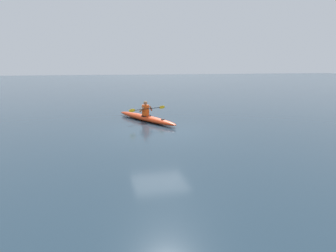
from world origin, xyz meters
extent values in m
plane|color=#233847|center=(0.00, 0.00, 0.00)|extent=(160.00, 160.00, 0.00)
ellipsoid|color=red|center=(0.13, -2.74, 0.15)|extent=(2.63, 4.87, 0.31)
torus|color=black|center=(0.11, -2.69, 0.29)|extent=(0.71, 0.71, 0.04)
cylinder|color=black|center=(-0.49, -1.36, 0.30)|extent=(0.18, 0.18, 0.02)
cylinder|color=#E04C14|center=(0.13, -2.74, 0.58)|extent=(0.39, 0.39, 0.55)
sphere|color=#936B4C|center=(0.13, -2.74, 0.97)|extent=(0.21, 0.21, 0.21)
cylinder|color=black|center=(0.05, -2.56, 0.68)|extent=(1.78, 0.83, 0.03)
ellipsoid|color=gold|center=(-0.83, -2.96, 0.68)|extent=(0.38, 0.20, 0.17)
ellipsoid|color=gold|center=(0.93, -2.16, 0.68)|extent=(0.38, 0.20, 0.17)
cylinder|color=#936B4C|center=(-0.17, -2.79, 0.66)|extent=(0.24, 0.27, 0.34)
cylinder|color=#936B4C|center=(0.37, -2.55, 0.66)|extent=(0.32, 0.15, 0.34)
camera|label=1|loc=(2.93, 12.88, 2.97)|focal=31.87mm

